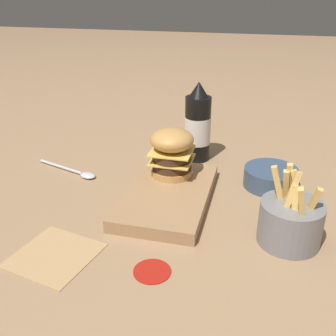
{
  "coord_description": "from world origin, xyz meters",
  "views": [
    {
      "loc": [
        -0.71,
        -0.15,
        0.43
      ],
      "look_at": [
        0.0,
        0.03,
        0.08
      ],
      "focal_mm": 42.0,
      "sensor_mm": 36.0,
      "label": 1
    }
  ],
  "objects_px": {
    "spoon": "(78,172)",
    "fries_basket": "(290,221)",
    "burger": "(172,152)",
    "side_bowl": "(271,177)",
    "ketchup_bottle": "(198,126)",
    "serving_board": "(168,195)"
  },
  "relations": [
    {
      "from": "serving_board",
      "to": "fries_basket",
      "type": "distance_m",
      "value": 0.26
    },
    {
      "from": "burger",
      "to": "spoon",
      "type": "relative_size",
      "value": 0.61
    },
    {
      "from": "ketchup_bottle",
      "to": "fries_basket",
      "type": "bearing_deg",
      "value": -144.73
    },
    {
      "from": "serving_board",
      "to": "fries_basket",
      "type": "xyz_separation_m",
      "value": [
        -0.09,
        -0.25,
        0.03
      ]
    },
    {
      "from": "serving_board",
      "to": "burger",
      "type": "xyz_separation_m",
      "value": [
        0.07,
        0.01,
        0.07
      ]
    },
    {
      "from": "ketchup_bottle",
      "to": "side_bowl",
      "type": "height_order",
      "value": "ketchup_bottle"
    },
    {
      "from": "spoon",
      "to": "ketchup_bottle",
      "type": "bearing_deg",
      "value": 50.01
    },
    {
      "from": "fries_basket",
      "to": "side_bowl",
      "type": "relative_size",
      "value": 1.19
    },
    {
      "from": "fries_basket",
      "to": "serving_board",
      "type": "bearing_deg",
      "value": 70.05
    },
    {
      "from": "serving_board",
      "to": "ketchup_bottle",
      "type": "height_order",
      "value": "ketchup_bottle"
    },
    {
      "from": "spoon",
      "to": "fries_basket",
      "type": "bearing_deg",
      "value": 0.14
    },
    {
      "from": "burger",
      "to": "fries_basket",
      "type": "relative_size",
      "value": 0.75
    },
    {
      "from": "fries_basket",
      "to": "side_bowl",
      "type": "distance_m",
      "value": 0.21
    },
    {
      "from": "burger",
      "to": "serving_board",
      "type": "bearing_deg",
      "value": -172.54
    },
    {
      "from": "burger",
      "to": "ketchup_bottle",
      "type": "xyz_separation_m",
      "value": [
        0.16,
        -0.03,
        0.01
      ]
    },
    {
      "from": "burger",
      "to": "ketchup_bottle",
      "type": "distance_m",
      "value": 0.16
    },
    {
      "from": "ketchup_bottle",
      "to": "spoon",
      "type": "height_order",
      "value": "ketchup_bottle"
    },
    {
      "from": "burger",
      "to": "spoon",
      "type": "distance_m",
      "value": 0.24
    },
    {
      "from": "ketchup_bottle",
      "to": "fries_basket",
      "type": "distance_m",
      "value": 0.39
    },
    {
      "from": "burger",
      "to": "fries_basket",
      "type": "bearing_deg",
      "value": -122.37
    },
    {
      "from": "ketchup_bottle",
      "to": "spoon",
      "type": "xyz_separation_m",
      "value": [
        -0.16,
        0.26,
        -0.09
      ]
    },
    {
      "from": "ketchup_bottle",
      "to": "serving_board",
      "type": "bearing_deg",
      "value": 175.26
    }
  ]
}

